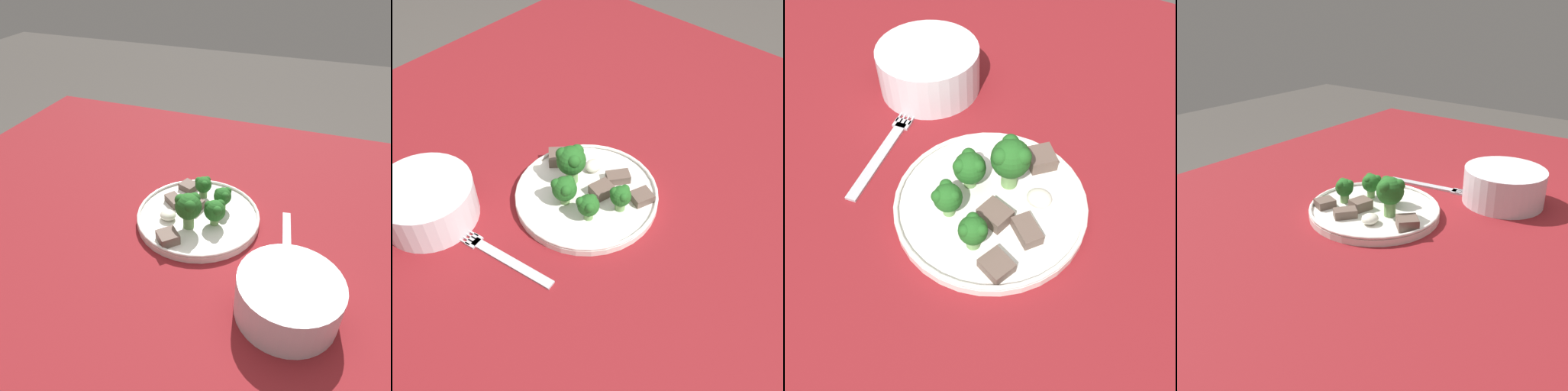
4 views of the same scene
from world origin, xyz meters
The scene contains 14 objects.
ground_plane centered at (0.00, 0.00, 0.00)m, with size 8.00×8.00×0.00m, color #4C4742.
table centered at (0.00, 0.00, 0.67)m, with size 1.34×1.06×0.76m.
dinner_plate centered at (0.04, -0.06, 0.77)m, with size 0.24×0.24×0.02m.
fork centered at (-0.14, -0.04, 0.76)m, with size 0.05×0.20×0.00m.
cream_bowl centered at (-0.16, 0.10, 0.79)m, with size 0.15×0.15×0.07m.
broccoli_floret_near_rim_left centered at (0.00, -0.05, 0.80)m, with size 0.04×0.04×0.05m.
broccoli_floret_center_left centered at (0.05, -0.12, 0.80)m, with size 0.03×0.03×0.05m.
broccoli_floret_back_left centered at (0.04, -0.02, 0.82)m, with size 0.05×0.05×0.07m.
broccoli_floret_front_left centered at (0.00, -0.10, 0.80)m, with size 0.04×0.03×0.05m.
meat_slice_front_slice centered at (0.09, -0.14, 0.78)m, with size 0.04×0.04×0.01m.
meat_slice_middle_slice centered at (0.10, -0.08, 0.78)m, with size 0.05×0.04×0.02m.
meat_slice_rear_slice centered at (0.06, 0.03, 0.78)m, with size 0.05×0.05×0.02m.
meat_slice_edge_slice centered at (0.05, -0.08, 0.78)m, with size 0.04×0.04×0.02m.
sauce_dollop centered at (0.09, -0.03, 0.78)m, with size 0.03×0.03×0.02m.
Camera 3 is at (0.19, -0.36, 1.22)m, focal length 42.00 mm.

